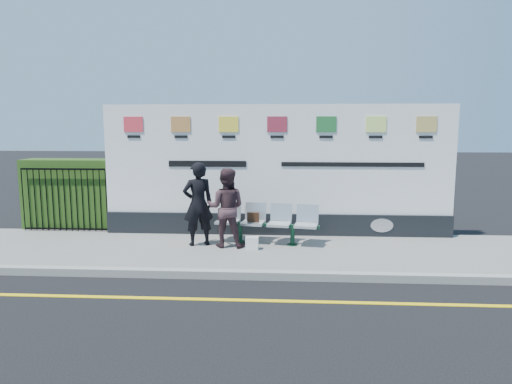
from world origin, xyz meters
TOP-DOWN VIEW (x-y plane):
  - ground at (0.00, 0.00)m, footprint 80.00×80.00m
  - pavement at (0.00, 2.50)m, footprint 14.00×3.00m
  - kerb at (0.00, 1.00)m, footprint 14.00×0.18m
  - yellow_line at (0.00, 0.00)m, footprint 14.00×0.10m
  - billboard at (0.50, 3.85)m, footprint 8.00×0.30m
  - hedge at (-4.58, 4.30)m, footprint 2.35×0.70m
  - railing at (-4.58, 3.85)m, footprint 2.05×0.06m
  - bench at (0.29, 2.95)m, footprint 2.25×0.91m
  - woman_left at (-1.14, 2.76)m, footprint 0.76×0.65m
  - woman_right at (-0.53, 2.68)m, footprint 0.84×0.68m
  - handbag_brown at (0.01, 3.00)m, footprint 0.26×0.12m
  - carrier_bag_white at (0.02, 2.46)m, footprint 0.26×0.16m

SIDE VIEW (x-z plane):
  - ground at x=0.00m, z-range 0.00..0.00m
  - yellow_line at x=0.00m, z-range 0.00..0.01m
  - pavement at x=0.00m, z-range 0.00..0.12m
  - kerb at x=0.00m, z-range 0.00..0.14m
  - carrier_bag_white at x=0.02m, z-range 0.12..0.38m
  - bench at x=0.29m, z-range 0.12..0.59m
  - handbag_brown at x=0.01m, z-range 0.59..0.79m
  - railing at x=-4.58m, z-range 0.12..1.66m
  - woman_right at x=-0.53m, z-range 0.12..1.77m
  - hedge at x=-4.58m, z-range 0.12..1.82m
  - woman_left at x=-1.14m, z-range 0.12..1.89m
  - billboard at x=0.50m, z-range -0.08..2.92m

